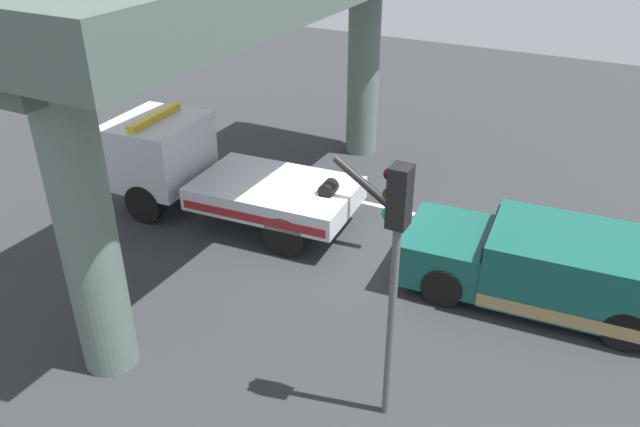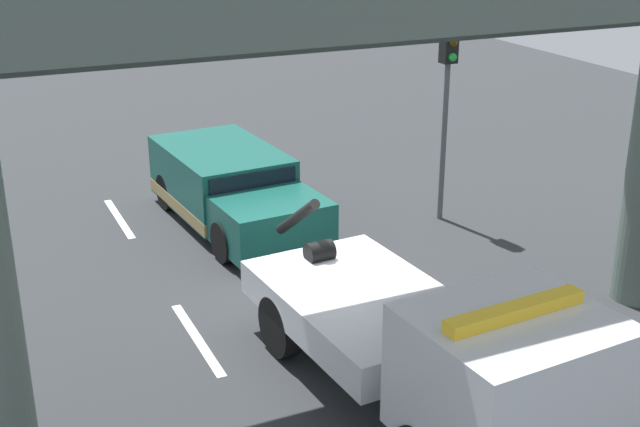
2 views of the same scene
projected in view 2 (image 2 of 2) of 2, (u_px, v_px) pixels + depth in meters
The scene contains 7 objects.
ground_plane at pixel (321, 314), 14.85m from camera, with size 60.00×40.00×0.10m, color #2D3033.
lane_stripe_west at pixel (119, 218), 19.04m from camera, with size 2.60×0.16×0.01m, color silver.
lane_stripe_mid at pixel (197, 338), 13.95m from camera, with size 2.60×0.16×0.01m, color silver.
tow_truck_white at pixel (438, 347), 11.33m from camera, with size 7.32×2.79×2.46m.
towed_van_green at pixel (232, 190), 18.52m from camera, with size 5.33×2.53×1.58m.
overpass_structure at pixel (379, 17), 11.34m from camera, with size 3.60×12.93×6.39m.
traffic_light_near at pixel (448, 77), 17.89m from camera, with size 0.39×0.32×4.41m.
Camera 2 is at (12.00, -5.53, 6.94)m, focal length 47.45 mm.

